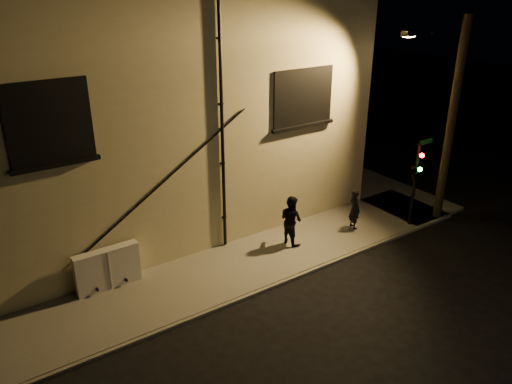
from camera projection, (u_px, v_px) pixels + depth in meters
ground at (318, 268)px, 16.54m from camera, size 90.00×90.00×0.00m
sidewalk at (270, 211)px, 20.48m from camera, size 21.00×16.00×0.12m
building at (119, 99)px, 20.05m from camera, size 16.20×12.23×8.80m
utility_cabinet at (108, 268)px, 15.11m from camera, size 1.97×0.33×1.30m
pedestrian_a at (355, 209)px, 18.69m from camera, size 0.48×0.63×1.55m
pedestrian_b at (291, 220)px, 17.56m from camera, size 0.78×0.95×1.81m
traffic_signal at (415, 171)px, 18.21m from camera, size 1.32×1.97×3.34m
streetlamp_pole at (449, 119)px, 18.39m from camera, size 2.06×1.40×7.75m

